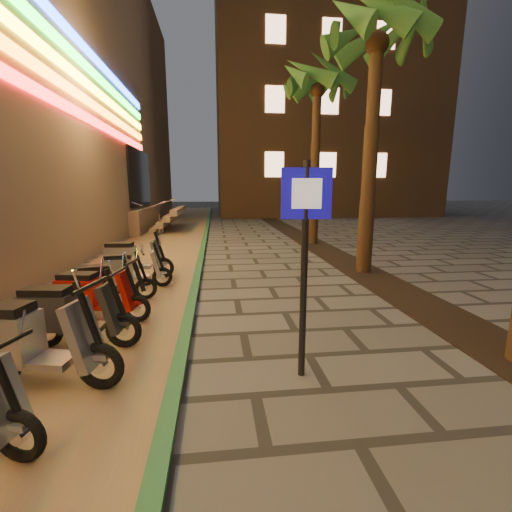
{
  "coord_description": "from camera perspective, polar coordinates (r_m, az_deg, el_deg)",
  "views": [
    {
      "loc": [
        -0.4,
        -1.72,
        2.25
      ],
      "look_at": [
        0.23,
        3.54,
        1.2
      ],
      "focal_mm": 24.0,
      "sensor_mm": 36.0,
      "label": 1
    }
  ],
  "objects": [
    {
      "name": "apartment_block",
      "position": [
        36.48,
        9.56,
        27.35
      ],
      "size": [
        18.0,
        16.06,
        25.0
      ],
      "color": "brown",
      "rests_on": "ground"
    },
    {
      "name": "scooter_10",
      "position": [
        8.25,
        -20.31,
        -2.09
      ],
      "size": [
        1.49,
        0.59,
        1.04
      ],
      "rotation": [
        0.0,
        0.0,
        0.13
      ],
      "color": "black",
      "rests_on": "ground"
    },
    {
      "name": "green_curb",
      "position": [
        11.94,
        -9.03,
        0.42
      ],
      "size": [
        0.18,
        60.0,
        0.1
      ],
      "primitive_type": "cube",
      "color": "#266538",
      "rests_on": "ground"
    },
    {
      "name": "palm_d",
      "position": [
        14.76,
        10.2,
        25.51
      ],
      "size": [
        2.97,
        3.02,
        7.16
      ],
      "color": "#472D19",
      "rests_on": "ground"
    },
    {
      "name": "planting_strip",
      "position": [
        8.13,
        23.14,
        -5.72
      ],
      "size": [
        1.2,
        40.0,
        0.02
      ],
      "primitive_type": "cube",
      "color": "black",
      "rests_on": "ground"
    },
    {
      "name": "pedestrian_sign",
      "position": [
        3.92,
        8.16,
        2.33
      ],
      "size": [
        0.56,
        0.11,
        2.55
      ],
      "rotation": [
        0.0,
        0.0,
        -0.11
      ],
      "color": "black",
      "rests_on": "ground"
    },
    {
      "name": "scooter_9",
      "position": [
        7.32,
        -23.44,
        -3.99
      ],
      "size": [
        1.46,
        0.75,
        1.03
      ],
      "rotation": [
        0.0,
        0.0,
        0.29
      ],
      "color": "black",
      "rests_on": "ground"
    },
    {
      "name": "scooter_11",
      "position": [
        9.22,
        -20.12,
        -0.32
      ],
      "size": [
        1.7,
        0.6,
        1.2
      ],
      "rotation": [
        0.0,
        0.0,
        -0.07
      ],
      "color": "black",
      "rests_on": "ground"
    },
    {
      "name": "palm_c",
      "position": [
        10.21,
        19.58,
        30.52
      ],
      "size": [
        2.97,
        3.02,
        6.91
      ],
      "color": "#472D19",
      "rests_on": "ground"
    },
    {
      "name": "scooter_6",
      "position": [
        4.77,
        -34.06,
        -11.61
      ],
      "size": [
        1.82,
        0.82,
        1.28
      ],
      "rotation": [
        0.0,
        0.0,
        -0.2
      ],
      "color": "black",
      "rests_on": "ground"
    },
    {
      "name": "scooter_7",
      "position": [
        5.58,
        -29.01,
        -8.44
      ],
      "size": [
        1.66,
        0.64,
        1.17
      ],
      "rotation": [
        0.0,
        0.0,
        -0.12
      ],
      "color": "black",
      "rests_on": "ground"
    },
    {
      "name": "parking_strip",
      "position": [
        12.14,
        -17.07,
        0.02
      ],
      "size": [
        3.4,
        60.0,
        0.01
      ],
      "primitive_type": "cube",
      "color": "#8C7251",
      "rests_on": "ground"
    },
    {
      "name": "scooter_8",
      "position": [
        6.47,
        -25.54,
        -5.8
      ],
      "size": [
        1.58,
        0.68,
        1.11
      ],
      "rotation": [
        0.0,
        0.0,
        -0.18
      ],
      "color": "black",
      "rests_on": "ground"
    }
  ]
}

